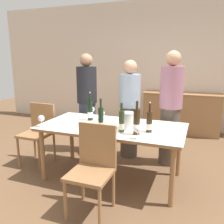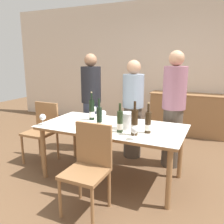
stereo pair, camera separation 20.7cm
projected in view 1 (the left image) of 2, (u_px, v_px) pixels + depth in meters
The scene contains 19 objects.
ground_plane at pixel (112, 177), 3.22m from camera, with size 12.00×12.00×0.00m, color brown.
back_wall at pixel (154, 66), 5.33m from camera, with size 8.00×0.10×2.80m.
sideboard_cabinet at pixel (181, 113), 5.05m from camera, with size 1.60×0.46×0.86m.
dining_table at pixel (112, 131), 3.07m from camera, with size 1.84×0.94×0.73m.
ice_bucket at pixel (128, 120), 2.90m from camera, with size 0.18×0.18×0.20m.
wine_bottle_0 at pixel (137, 123), 2.67m from camera, with size 0.08×0.08×0.39m.
wine_bottle_1 at pixel (149, 122), 2.76m from camera, with size 0.07×0.07×0.36m.
wine_bottle_2 at pixel (90, 111), 3.29m from camera, with size 0.07×0.07×0.40m.
wine_bottle_3 at pixel (121, 122), 2.77m from camera, with size 0.07×0.07×0.35m.
wine_bottle_4 at pixel (101, 121), 2.75m from camera, with size 0.07×0.07×0.40m.
wine_glass_0 at pixel (41, 119), 2.99m from camera, with size 0.08×0.08×0.15m.
wine_glass_1 at pixel (138, 130), 2.53m from camera, with size 0.08×0.08×0.15m.
wine_glass_2 at pixel (92, 110), 3.49m from camera, with size 0.08×0.08×0.15m.
wine_glass_3 at pixel (102, 114), 3.31m from camera, with size 0.08×0.08×0.14m.
chair_near_front at pixel (93, 163), 2.45m from camera, with size 0.42×0.42×0.92m.
chair_left_end at pixel (39, 129), 3.59m from camera, with size 0.42×0.42×0.90m.
person_host at pixel (87, 104), 3.97m from camera, with size 0.33×0.33×1.65m.
person_guest_left at pixel (129, 110), 3.77m from camera, with size 0.33×0.33×1.55m.
person_guest_right at pixel (170, 109), 3.46m from camera, with size 0.33×0.33×1.68m.
Camera 1 is at (1.03, -2.75, 1.59)m, focal length 38.00 mm.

